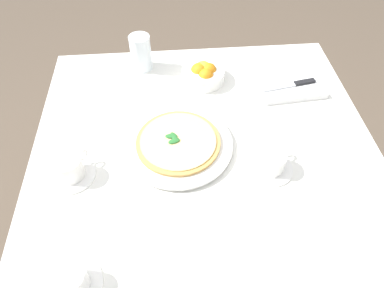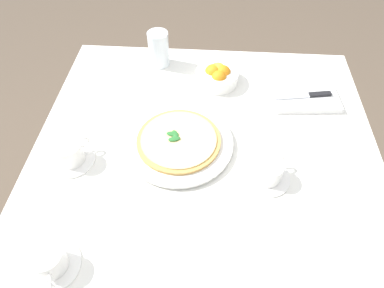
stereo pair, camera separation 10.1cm
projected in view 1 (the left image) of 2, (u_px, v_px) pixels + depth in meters
ground_plane at (201, 252)px, 1.59m from camera, size 8.00×8.00×0.00m
dining_table at (204, 177)px, 1.13m from camera, size 1.03×1.03×0.75m
pizza_plate at (178, 144)px, 1.02m from camera, size 0.32×0.32×0.02m
pizza at (178, 141)px, 1.01m from camera, size 0.25×0.25×0.02m
coffee_cup_center_back at (70, 169)px, 0.94m from camera, size 0.13×0.13×0.07m
coffee_cup_near_right at (272, 162)px, 0.95m from camera, size 0.13×0.13×0.06m
coffee_cup_far_right at (71, 282)px, 0.74m from camera, size 0.13×0.13×0.07m
water_glass_right_edge at (141, 55)px, 1.24m from camera, size 0.07×0.07×0.13m
napkin_folded at (291, 88)px, 1.19m from camera, size 0.23×0.15×0.02m
dinner_knife at (291, 85)px, 1.18m from camera, size 0.20×0.05×0.01m
citrus_bowl at (203, 74)px, 1.21m from camera, size 0.15×0.15×0.07m
menu_card at (121, 89)px, 1.16m from camera, size 0.09×0.03×0.06m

